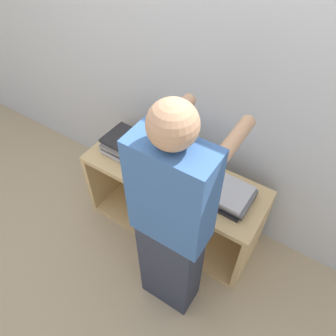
{
  "coord_description": "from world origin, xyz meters",
  "views": [
    {
      "loc": [
        0.78,
        -1.04,
        2.26
      ],
      "look_at": [
        0.0,
        0.16,
        0.73
      ],
      "focal_mm": 35.0,
      "sensor_mm": 36.0,
      "label": 1
    }
  ],
  "objects_px": {
    "person": "(172,226)",
    "laptop_stack_left": "(129,147)",
    "laptop_open": "(178,164)",
    "laptop_stack_right": "(224,193)"
  },
  "relations": [
    {
      "from": "laptop_stack_left",
      "to": "person",
      "type": "xyz_separation_m",
      "value": [
        0.65,
        -0.46,
        0.11
      ]
    },
    {
      "from": "laptop_open",
      "to": "laptop_stack_right",
      "type": "relative_size",
      "value": 0.94
    },
    {
      "from": "laptop_stack_left",
      "to": "laptop_stack_right",
      "type": "height_order",
      "value": "laptop_stack_left"
    },
    {
      "from": "laptop_stack_right",
      "to": "laptop_stack_left",
      "type": "bearing_deg",
      "value": -179.93
    },
    {
      "from": "laptop_open",
      "to": "person",
      "type": "height_order",
      "value": "person"
    },
    {
      "from": "person",
      "to": "laptop_stack_left",
      "type": "bearing_deg",
      "value": 144.72
    },
    {
      "from": "laptop_stack_left",
      "to": "laptop_open",
      "type": "bearing_deg",
      "value": 7.75
    },
    {
      "from": "laptop_open",
      "to": "person",
      "type": "xyz_separation_m",
      "value": [
        0.28,
        -0.51,
        0.13
      ]
    },
    {
      "from": "laptop_stack_right",
      "to": "person",
      "type": "distance_m",
      "value": 0.49
    },
    {
      "from": "laptop_open",
      "to": "person",
      "type": "relative_size",
      "value": 0.21
    }
  ]
}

